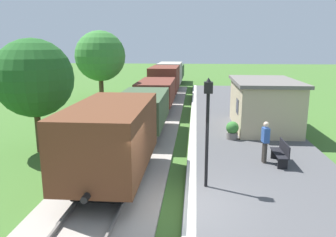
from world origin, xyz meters
name	(u,v)px	position (x,y,z in m)	size (l,w,h in m)	color
ground_plane	(177,212)	(0.00, 0.00, 0.00)	(160.00, 160.00, 0.00)	#3D6628
platform_slab	(285,212)	(3.20, 0.00, 0.12)	(6.00, 60.00, 0.25)	#4C4C4F
platform_edge_stripe	(190,204)	(0.40, 0.00, 0.25)	(0.36, 60.00, 0.01)	silver
track_ballast	(100,207)	(-2.40, 0.00, 0.06)	(3.80, 60.00, 0.12)	#9E9389
rail_near	(122,204)	(-1.68, 0.00, 0.19)	(0.07, 60.00, 0.14)	slate
rail_far	(77,202)	(-3.12, 0.00, 0.19)	(0.07, 60.00, 0.14)	slate
freight_train	(161,87)	(-2.40, 18.12, 1.55)	(2.50, 39.20, 2.72)	brown
station_hut	(263,104)	(4.40, 9.90, 1.65)	(3.50, 5.80, 2.78)	tan
bench_near_hut	(281,153)	(3.99, 3.84, 0.72)	(0.42, 1.50, 0.91)	black
bench_down_platform	(245,107)	(3.99, 13.81, 0.72)	(0.42, 1.50, 0.91)	black
person_waiting	(265,140)	(3.34, 3.94, 1.18)	(0.29, 0.41, 1.71)	#38332D
potted_planter	(232,130)	(2.40, 7.32, 0.72)	(0.64, 0.64, 0.92)	slate
lamp_post_near	(208,113)	(0.91, 1.37, 2.80)	(0.28, 0.28, 3.70)	black
tree_trackside_mid	(34,78)	(-6.81, 5.26, 3.48)	(3.57, 3.57, 5.27)	#4C3823
tree_trackside_far	(100,56)	(-6.13, 13.66, 4.18)	(3.47, 3.47, 5.93)	#4C3823
tree_field_left	(99,57)	(-8.52, 21.51, 3.88)	(4.47, 4.47, 6.12)	#4C3823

